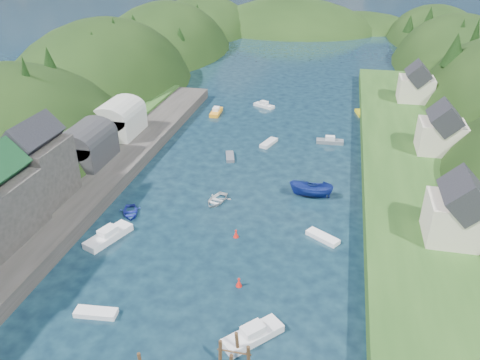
# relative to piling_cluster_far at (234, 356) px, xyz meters

# --- Properties ---
(ground) EXTENTS (600.00, 600.00, 0.00)m
(ground) POSITION_rel_piling_cluster_far_xyz_m (-5.45, 49.32, -1.05)
(ground) COLOR black
(ground) RESTS_ON ground
(hillside_left) EXTENTS (44.00, 245.56, 52.00)m
(hillside_left) POSITION_rel_piling_cluster_far_xyz_m (-50.45, 74.32, -9.09)
(hillside_left) COLOR black
(hillside_left) RESTS_ON ground
(far_hills) EXTENTS (103.00, 68.00, 44.00)m
(far_hills) POSITION_rel_piling_cluster_far_xyz_m (-4.23, 173.33, -11.86)
(far_hills) COLOR black
(far_hills) RESTS_ON ground
(hill_trees) EXTENTS (91.79, 148.64, 12.45)m
(hill_trees) POSITION_rel_piling_cluster_far_xyz_m (-4.41, 64.64, 10.18)
(hill_trees) COLOR black
(hill_trees) RESTS_ON ground
(quay_left) EXTENTS (12.00, 110.00, 2.00)m
(quay_left) POSITION_rel_piling_cluster_far_xyz_m (-29.45, 19.32, -0.05)
(quay_left) COLOR #2D2B28
(quay_left) RESTS_ON ground
(terrace_left_grass) EXTENTS (12.00, 110.00, 2.50)m
(terrace_left_grass) POSITION_rel_piling_cluster_far_xyz_m (-36.45, 19.32, 0.20)
(terrace_left_grass) COLOR #234719
(terrace_left_grass) RESTS_ON ground
(boat_sheds) EXTENTS (7.00, 21.00, 7.50)m
(boat_sheds) POSITION_rel_piling_cluster_far_xyz_m (-31.45, 38.32, 4.22)
(boat_sheds) COLOR #2D2D30
(boat_sheds) RESTS_ON quay_left
(terrace_right) EXTENTS (16.00, 120.00, 2.40)m
(terrace_right) POSITION_rel_piling_cluster_far_xyz_m (19.55, 39.32, 0.15)
(terrace_right) COLOR #234719
(terrace_right) RESTS_ON ground
(right_bank_cottages) EXTENTS (9.00, 59.24, 8.41)m
(right_bank_cottages) POSITION_rel_piling_cluster_far_xyz_m (22.55, 47.66, 4.79)
(right_bank_cottages) COLOR beige
(right_bank_cottages) RESTS_ON terrace_right
(piling_cluster_far) EXTENTS (3.08, 2.88, 3.25)m
(piling_cluster_far) POSITION_rel_piling_cluster_far_xyz_m (0.00, 0.00, 0.00)
(piling_cluster_far) COLOR #382314
(piling_cluster_far) RESTS_ON ground
(channel_buoy_near) EXTENTS (0.70, 0.70, 1.10)m
(channel_buoy_near) POSITION_rel_piling_cluster_far_xyz_m (-1.87, 10.39, -0.58)
(channel_buoy_near) COLOR red
(channel_buoy_near) RESTS_ON ground
(channel_buoy_far) EXTENTS (0.70, 0.70, 1.10)m
(channel_buoy_far) POSITION_rel_piling_cluster_far_xyz_m (-4.25, 19.44, -0.58)
(channel_buoy_far) COLOR red
(channel_buoy_far) RESTS_ON ground
(moored_boats) EXTENTS (34.71, 85.44, 2.47)m
(moored_boats) POSITION_rel_piling_cluster_far_xyz_m (-8.18, 19.79, -0.35)
(moored_boats) COLOR white
(moored_boats) RESTS_ON ground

